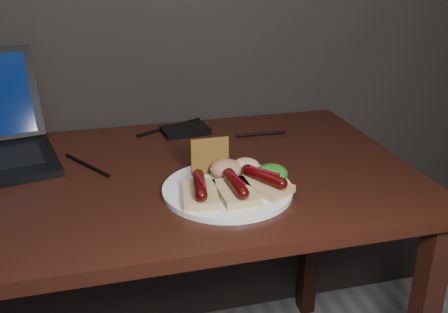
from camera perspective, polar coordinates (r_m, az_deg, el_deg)
name	(u,v)px	position (r m, az deg, el deg)	size (l,w,h in m)	color
desk	(115,212)	(1.20, -12.32, -6.25)	(1.40, 0.70, 0.75)	#33150C
hard_drive	(185,130)	(1.41, -4.44, 3.01)	(0.13, 0.08, 0.02)	black
desk_cables	(105,151)	(1.30, -13.42, 0.62)	(1.00, 0.39, 0.01)	black
plate	(228,189)	(1.07, 0.40, -3.78)	(0.28, 0.28, 0.01)	white
bread_sausage_left	(200,190)	(1.01, -2.78, -3.84)	(0.09, 0.12, 0.04)	#DFBA83
bread_sausage_center	(236,188)	(1.02, 1.34, -3.64)	(0.07, 0.12, 0.04)	#DFBA83
bread_sausage_right	(264,181)	(1.05, 4.58, -2.86)	(0.12, 0.13, 0.04)	#DFBA83
crispbread	(210,156)	(1.11, -1.63, 0.04)	(0.09, 0.01, 0.09)	olive
salad_greens	(272,174)	(1.08, 5.48, -1.96)	(0.07, 0.07, 0.04)	#185210
salsa_mound	(226,169)	(1.10, 0.25, -1.43)	(0.07, 0.07, 0.04)	maroon
coleslaw_mound	(246,167)	(1.12, 2.52, -1.15)	(0.06, 0.06, 0.04)	beige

